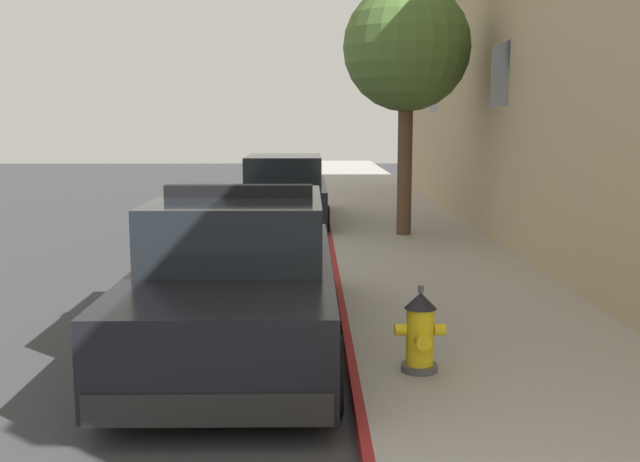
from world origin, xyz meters
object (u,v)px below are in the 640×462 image
(police_cruiser, at_px, (240,277))
(parked_car_silver_ahead, at_px, (284,192))
(fire_hydrant, at_px, (420,332))
(street_tree, at_px, (407,49))

(police_cruiser, height_order, parked_car_silver_ahead, police_cruiser)
(parked_car_silver_ahead, height_order, fire_hydrant, parked_car_silver_ahead)
(police_cruiser, relative_size, street_tree, 1.03)
(fire_hydrant, bearing_deg, street_tree, 83.81)
(fire_hydrant, relative_size, street_tree, 0.16)
(street_tree, bearing_deg, police_cruiser, -110.57)
(parked_car_silver_ahead, distance_m, street_tree, 4.46)
(police_cruiser, relative_size, parked_car_silver_ahead, 1.00)
(police_cruiser, bearing_deg, street_tree, 69.43)
(police_cruiser, distance_m, parked_car_silver_ahead, 9.11)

